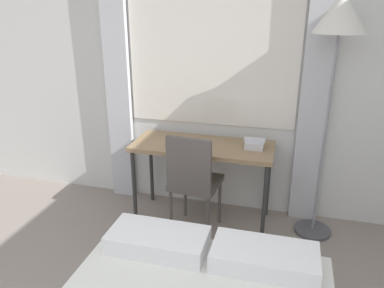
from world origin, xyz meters
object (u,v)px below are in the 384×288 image
Objects in this scene: desk at (203,151)px; desk_chair at (193,178)px; book at (181,143)px; telephone at (255,144)px; standing_lamp at (339,31)px.

desk_chair is (-0.02, -0.25, -0.15)m from desk.
desk_chair is 3.89× the size of book.
desk_chair is at bearing -149.41° from telephone.
telephone is (0.47, 0.28, 0.26)m from desk_chair.
standing_lamp is 8.39× the size of book.
desk_chair is 0.61m from telephone.
telephone is (0.45, 0.03, 0.11)m from desk.
desk is at bearing -176.42° from telephone.
desk is at bearing -178.19° from standing_lamp.
desk_chair is at bearing -94.69° from desk.
standing_lamp reaches higher than telephone.
telephone is 0.64m from book.
standing_lamp is at bearing 1.81° from desk.
book is (-0.16, 0.19, 0.23)m from desk_chair.
desk_chair reaches higher than book.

